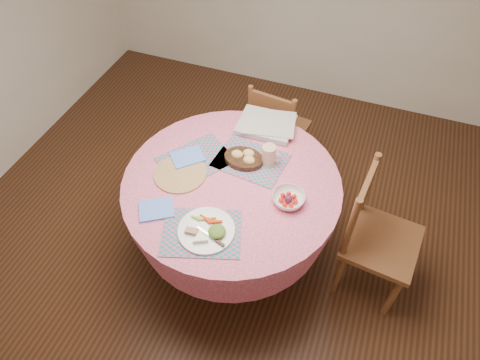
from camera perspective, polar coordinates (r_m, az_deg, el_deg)
The scene contains 16 objects.
ground at distance 3.01m, azimuth -0.91°, elevation -9.65°, with size 4.00×4.00×0.00m, color #331C0F.
room_envelope at distance 1.79m, azimuth -1.60°, elevation 20.64°, with size 4.01×4.01×2.71m.
dining_table at distance 2.55m, azimuth -1.05°, elevation -3.05°, with size 1.24×1.24×0.75m.
chair_right at distance 2.62m, azimuth 17.50°, elevation -6.97°, with size 0.46×0.47×0.93m.
chair_back at distance 3.19m, azimuth 4.85°, elevation 6.85°, with size 0.44×0.42×0.84m.
placemat_front at distance 2.19m, azimuth -5.12°, elevation -7.01°, with size 0.40×0.30×0.01m, color #17827E.
placemat_left at distance 2.52m, azimuth -5.92°, elevation 2.68°, with size 0.40×0.30×0.01m, color #17827E.
placemat_back at distance 2.51m, azimuth 1.42°, elevation 2.62°, with size 0.40×0.30×0.01m, color #17827E.
wicker_trivet at distance 2.45m, azimuth -7.97°, elevation 0.85°, with size 0.30×0.30×0.01m, color olive.
napkin_near at distance 2.31m, azimuth -11.09°, elevation -3.86°, with size 0.18×0.14×0.01m, color #5D89F1.
napkin_far at distance 2.53m, azimuth -7.02°, elevation 3.04°, with size 0.18×0.14×0.01m, color #5D89F1.
dinner_plate at distance 2.17m, azimuth -4.42°, elevation -6.74°, with size 0.29×0.29×0.05m.
bread_bowl at distance 2.48m, azimuth 0.54°, elevation 2.98°, with size 0.23×0.23×0.08m.
latte_mug at distance 2.45m, azimuth 3.91°, elevation 3.31°, with size 0.12×0.08×0.13m.
fruit_bowl at distance 2.30m, azimuth 6.47°, elevation -2.52°, with size 0.21×0.21×0.06m.
newspaper_stack at distance 2.71m, azimuth 3.55°, elevation 7.43°, with size 0.37×0.31×0.04m.
Camera 1 is at (0.60, -1.47, 2.55)m, focal length 32.00 mm.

